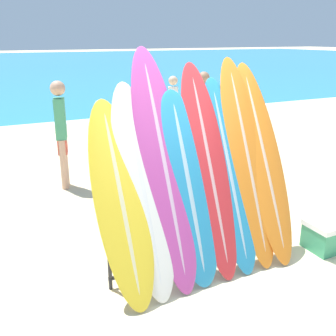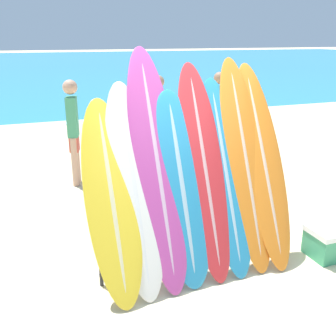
# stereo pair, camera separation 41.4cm
# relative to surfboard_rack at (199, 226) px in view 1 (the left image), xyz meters

# --- Properties ---
(ground_plane) EXTENTS (160.00, 160.00, 0.00)m
(ground_plane) POSITION_rel_surfboard_rack_xyz_m (0.26, -0.48, -0.49)
(ground_plane) COLOR beige
(ocean_water) EXTENTS (120.00, 60.00, 0.01)m
(ocean_water) POSITION_rel_surfboard_rack_xyz_m (0.26, 37.80, -0.49)
(ocean_water) COLOR teal
(ocean_water) RESTS_ON ground_plane
(surfboard_rack) EXTENTS (2.13, 0.04, 0.91)m
(surfboard_rack) POSITION_rel_surfboard_rack_xyz_m (0.00, 0.00, 0.00)
(surfboard_rack) COLOR #28282D
(surfboard_rack) RESTS_ON ground_plane
(surfboard_slot_0) EXTENTS (0.53, 1.08, 1.91)m
(surfboard_slot_0) POSITION_rel_surfboard_rack_xyz_m (-0.90, -0.00, 0.46)
(surfboard_slot_0) COLOR yellow
(surfboard_slot_0) RESTS_ON ground_plane
(surfboard_slot_1) EXTENTS (0.52, 1.08, 2.06)m
(surfboard_slot_1) POSITION_rel_surfboard_rack_xyz_m (-0.65, 0.04, 0.54)
(surfboard_slot_1) COLOR silver
(surfboard_slot_1) RESTS_ON ground_plane
(surfboard_slot_2) EXTENTS (0.52, 1.21, 2.41)m
(surfboard_slot_2) POSITION_rel_surfboard_rack_xyz_m (-0.38, 0.11, 0.71)
(surfboard_slot_2) COLOR #B23D8E
(surfboard_slot_2) RESTS_ON ground_plane
(surfboard_slot_3) EXTENTS (0.60, 0.94, 1.97)m
(surfboard_slot_3) POSITION_rel_surfboard_rack_xyz_m (-0.15, 0.01, 0.49)
(surfboard_slot_3) COLOR teal
(surfboard_slot_3) RESTS_ON ground_plane
(surfboard_slot_4) EXTENTS (0.49, 1.06, 2.24)m
(surfboard_slot_4) POSITION_rel_surfboard_rack_xyz_m (0.15, 0.07, 0.63)
(surfboard_slot_4) COLOR red
(surfboard_slot_4) RESTS_ON ground_plane
(surfboard_slot_5) EXTENTS (0.50, 0.99, 2.06)m
(surfboard_slot_5) POSITION_rel_surfboard_rack_xyz_m (0.39, 0.04, 0.54)
(surfboard_slot_5) COLOR teal
(surfboard_slot_5) RESTS_ON ground_plane
(surfboard_slot_6) EXTENTS (0.48, 1.07, 2.28)m
(surfboard_slot_6) POSITION_rel_surfboard_rack_xyz_m (0.66, 0.08, 0.65)
(surfboard_slot_6) COLOR orange
(surfboard_slot_6) RESTS_ON ground_plane
(surfboard_slot_7) EXTENTS (0.50, 1.15, 2.21)m
(surfboard_slot_7) POSITION_rel_surfboard_rack_xyz_m (0.89, 0.07, 0.62)
(surfboard_slot_7) COLOR orange
(surfboard_slot_7) RESTS_ON ground_plane
(person_near_water) EXTENTS (0.28, 0.24, 1.62)m
(person_near_water) POSITION_rel_surfboard_rack_xyz_m (2.14, 4.98, 0.40)
(person_near_water) COLOR beige
(person_near_water) RESTS_ON ground_plane
(person_mid_beach) EXTENTS (0.30, 0.24, 1.80)m
(person_mid_beach) POSITION_rel_surfboard_rack_xyz_m (0.85, 3.62, 0.49)
(person_mid_beach) COLOR #A87A5B
(person_mid_beach) RESTS_ON ground_plane
(person_far_left) EXTENTS (0.24, 0.30, 1.81)m
(person_far_left) POSITION_rel_surfboard_rack_xyz_m (2.22, 3.71, 0.50)
(person_far_left) COLOR #A87A5B
(person_far_left) RESTS_ON ground_plane
(person_far_right) EXTENTS (0.24, 0.30, 1.82)m
(person_far_right) POSITION_rel_surfboard_rack_xyz_m (-0.85, 3.15, 0.50)
(person_far_right) COLOR tan
(person_far_right) RESTS_ON ground_plane
(cooler_box) EXTENTS (0.56, 0.41, 0.36)m
(cooler_box) POSITION_rel_surfboard_rack_xyz_m (1.64, -0.35, -0.31)
(cooler_box) COLOR #389366
(cooler_box) RESTS_ON ground_plane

